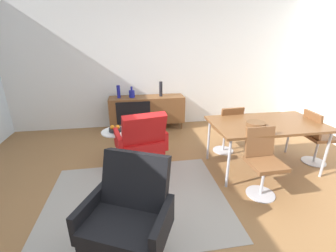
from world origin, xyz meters
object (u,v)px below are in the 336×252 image
object	(u,v)px
lounge_chair_red	(141,140)
armchair_black_shell	(129,213)
vase_cobalt	(119,92)
vase_ceramic_small	(132,94)
vase_sculptural_dark	(161,89)
side_table_round	(116,143)
sideboard	(147,109)
fruit_bowl	(115,129)
dining_table	(266,125)
dining_chair_front_left	(263,160)
dining_chair_far_end	(317,136)
wooden_bowl_on_table	(256,124)
dining_chair_back_left	(227,128)

from	to	relation	value
lounge_chair_red	armchair_black_shell	distance (m)	1.50
vase_cobalt	vase_ceramic_small	size ratio (longest dim) A/B	1.16
vase_sculptural_dark	side_table_round	distance (m)	1.74
sideboard	side_table_round	bearing A→B (deg)	-113.54
armchair_black_shell	fruit_bowl	distance (m)	1.80
dining_table	dining_chair_front_left	world-z (taller)	dining_chair_front_left
vase_ceramic_small	armchair_black_shell	distance (m)	3.18
vase_cobalt	vase_sculptural_dark	size ratio (longest dim) A/B	0.84
dining_chair_far_end	vase_cobalt	bearing A→B (deg)	147.55
dining_chair_far_end	side_table_round	size ratio (longest dim) A/B	1.65
wooden_bowl_on_table	dining_chair_front_left	xyz separation A→B (m)	(-0.11, -0.45, -0.30)
dining_table	wooden_bowl_on_table	distance (m)	0.27
dining_chair_front_left	side_table_round	xyz separation A→B (m)	(-1.84, 1.13, -0.15)
sideboard	fruit_bowl	xyz separation A→B (m)	(-0.60, -1.38, 0.12)
side_table_round	fruit_bowl	xyz separation A→B (m)	(-0.00, -0.00, 0.23)
dining_table	dining_chair_front_left	bearing A→B (deg)	-122.15
dining_chair_back_left	vase_cobalt	bearing A→B (deg)	142.70
vase_cobalt	dining_chair_front_left	world-z (taller)	vase_cobalt
vase_sculptural_dark	dining_chair_far_end	xyz separation A→B (m)	(2.18, -1.95, -0.41)
vase_sculptural_dark	dining_chair_front_left	world-z (taller)	vase_sculptural_dark
dining_chair_back_left	dining_table	bearing A→B (deg)	-58.24
dining_chair_front_left	side_table_round	world-z (taller)	dining_chair_front_left
vase_ceramic_small	fruit_bowl	distance (m)	1.43
vase_ceramic_small	armchair_black_shell	size ratio (longest dim) A/B	0.24
lounge_chair_red	fruit_bowl	size ratio (longest dim) A/B	4.73
vase_cobalt	wooden_bowl_on_table	xyz separation A→B (m)	(1.94, -2.06, -0.08)
vase_ceramic_small	lounge_chair_red	distance (m)	1.71
side_table_round	dining_chair_front_left	bearing A→B (deg)	-31.55
sideboard	dining_chair_front_left	bearing A→B (deg)	-63.62
dining_chair_back_left	lounge_chair_red	distance (m)	1.49
sideboard	wooden_bowl_on_table	bearing A→B (deg)	-56.61
dining_chair_back_left	fruit_bowl	distance (m)	1.85
sideboard	lounge_chair_red	distance (m)	1.69
vase_cobalt	dining_chair_front_left	size ratio (longest dim) A/B	0.31
dining_table	side_table_round	size ratio (longest dim) A/B	3.08
wooden_bowl_on_table	dining_chair_far_end	bearing A→B (deg)	5.75
dining_chair_front_left	fruit_bowl	distance (m)	2.16
vase_ceramic_small	wooden_bowl_on_table	xyz separation A→B (m)	(1.66, -2.06, -0.03)
sideboard	side_table_round	world-z (taller)	sideboard
dining_chair_back_left	dining_chair_far_end	xyz separation A→B (m)	(1.24, -0.55, 0.00)
sideboard	fruit_bowl	distance (m)	1.51
vase_ceramic_small	fruit_bowl	xyz separation A→B (m)	(-0.29, -1.38, -0.24)
armchair_black_shell	vase_ceramic_small	bearing A→B (deg)	88.27
wooden_bowl_on_table	lounge_chair_red	world-z (taller)	lounge_chair_red
wooden_bowl_on_table	armchair_black_shell	distance (m)	2.10
lounge_chair_red	armchair_black_shell	size ratio (longest dim) A/B	1.00
vase_sculptural_dark	wooden_bowl_on_table	bearing A→B (deg)	-63.05
armchair_black_shell	fruit_bowl	xyz separation A→B (m)	(-0.20, 1.78, 0.09)
vase_cobalt	side_table_round	world-z (taller)	vase_cobalt
dining_table	fruit_bowl	size ratio (longest dim) A/B	8.00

